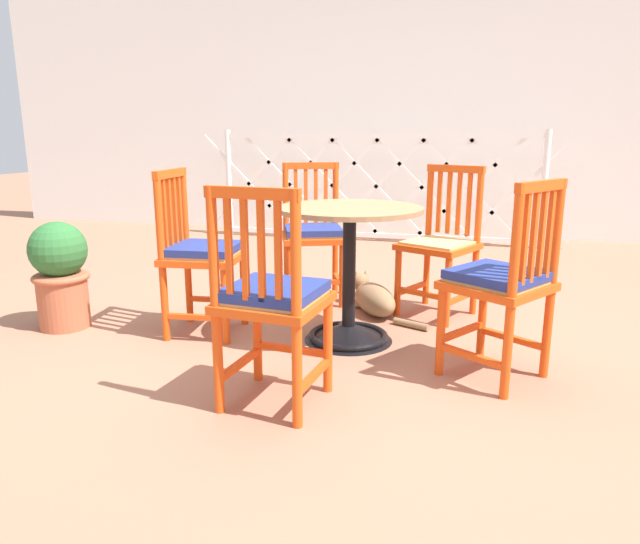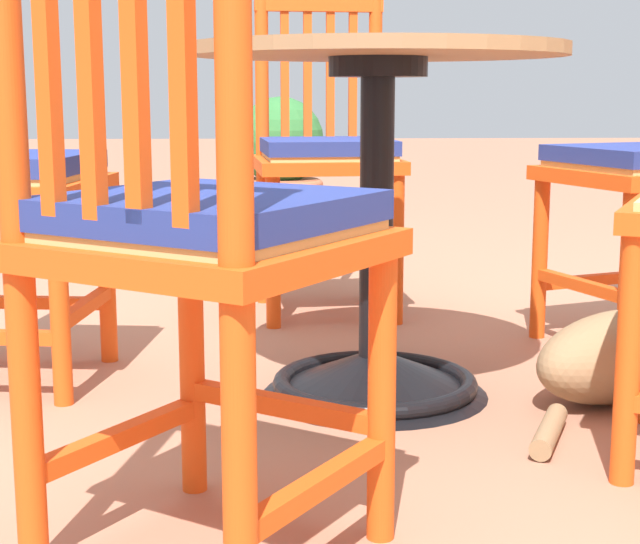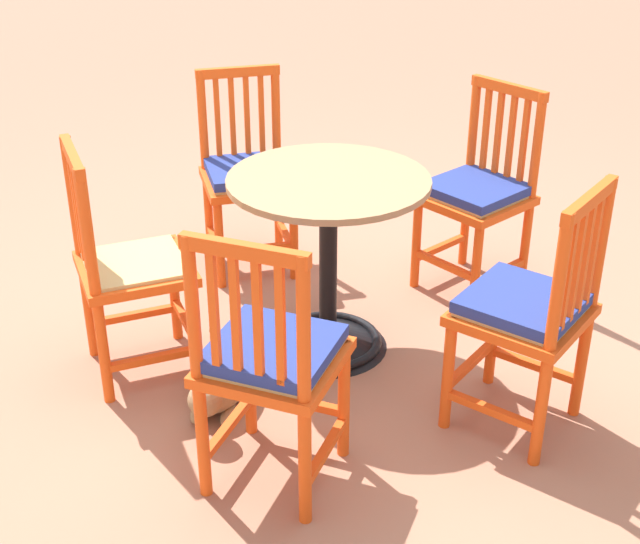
% 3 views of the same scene
% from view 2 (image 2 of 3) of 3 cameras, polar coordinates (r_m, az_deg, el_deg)
% --- Properties ---
extents(ground_plane, '(24.00, 24.00, 0.00)m').
position_cam_2_polar(ground_plane, '(2.13, -0.46, -7.04)').
color(ground_plane, '#A36B51').
extents(cafe_table, '(0.76, 0.76, 0.73)m').
position_cam_2_polar(cafe_table, '(2.07, 3.23, 0.52)').
color(cafe_table, black).
rests_on(cafe_table, ground_plane).
extents(orange_chair_by_planter, '(0.43, 0.43, 0.91)m').
position_cam_2_polar(orange_chair_by_planter, '(2.87, 0.33, 6.50)').
color(orange_chair_by_planter, '#E04C14').
rests_on(orange_chair_by_planter, ground_plane).
extents(orange_chair_facing_out, '(0.56, 0.56, 0.91)m').
position_cam_2_polar(orange_chair_facing_out, '(1.30, -6.99, 1.88)').
color(orange_chair_facing_out, '#E04C14').
rests_on(orange_chair_facing_out, ground_plane).
extents(tabby_cat, '(0.56, 0.56, 0.23)m').
position_cam_2_polar(tabby_cat, '(2.19, 17.37, -4.47)').
color(tabby_cat, '#8E704C').
rests_on(tabby_cat, ground_plane).
extents(terracotta_planter, '(0.32, 0.32, 0.62)m').
position_cam_2_polar(terracotta_planter, '(3.69, -2.28, 5.47)').
color(terracotta_planter, '#B25B3D').
rests_on(terracotta_planter, ground_plane).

